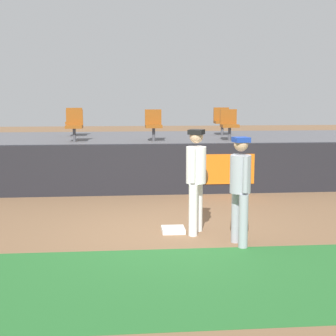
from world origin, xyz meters
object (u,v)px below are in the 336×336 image
Objects in this scene: seat_front_center at (153,123)px; seat_front_left at (74,124)px; player_fielder_home at (196,174)px; player_runner_visitor at (240,183)px; first_base at (173,230)px; seat_back_right at (222,120)px; seat_back_left at (74,120)px; seat_front_right at (229,123)px.

seat_front_left is at bearing -180.00° from seat_front_center.
player_fielder_home reaches higher than player_runner_visitor.
first_base is 7.22m from seat_back_right.
seat_front_center is at bearing -38.54° from seat_back_left.
seat_front_center and seat_front_left have the same top height.
seat_front_left reaches higher than first_base.
seat_back_left is 4.68m from seat_front_right.
seat_front_center is at bearing 90.38° from first_base.
seat_back_left is at bearing -166.06° from player_runner_visitor.
seat_back_left is 1.00× the size of seat_front_right.
first_base is 0.48× the size of seat_back_left.
seat_front_right is at bearing -22.64° from seat_back_left.
seat_front_left is (-4.31, -1.80, -0.00)m from seat_back_right.
seat_front_left reaches higher than player_runner_visitor.
player_runner_visitor is 8.26m from seat_back_left.
seat_front_right is at bearing 160.26° from player_runner_visitor.
seat_back_left is at bearing 141.46° from seat_front_center.
seat_front_center is (-1.02, 5.76, 0.63)m from player_runner_visitor.
seat_front_left is (-2.09, -0.00, -0.00)m from seat_front_center.
first_base is at bearing -81.28° from player_fielder_home.
player_runner_visitor is 7.68m from seat_back_right.
first_base is at bearing -66.54° from seat_front_left.
player_fielder_home is (0.39, -0.11, 1.01)m from first_base.
seat_front_center is 1.00× the size of seat_back_right.
seat_back_left is 4.48m from seat_back_right.
player_runner_visitor is at bearing -79.99° from seat_front_center.
player_fielder_home is at bearing -63.30° from seat_front_left.
player_runner_visitor is 2.08× the size of seat_front_center.
seat_front_right is (-0.16, -1.80, -0.00)m from seat_back_right.
seat_front_center is (-0.42, 5.00, 0.59)m from player_fielder_home.
seat_back_left is at bearing 108.90° from first_base.
seat_front_center is (-0.03, 4.90, 1.60)m from first_base.
player_fielder_home is at bearing -151.36° from player_runner_visitor.
seat_front_left is at bearing -157.32° from seat_back_right.
seat_front_right is 4.15m from seat_front_left.
player_runner_visitor reaches higher than first_base.
player_fielder_home is 2.17× the size of seat_front_left.
seat_front_left is at bearing -84.69° from seat_back_left.
seat_front_left is (-2.52, 5.00, 0.59)m from player_fielder_home.
seat_back_right is 1.00× the size of seat_front_left.
seat_back_right is (4.48, 0.00, 0.00)m from seat_back_left.
first_base is 1.09m from player_fielder_home.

